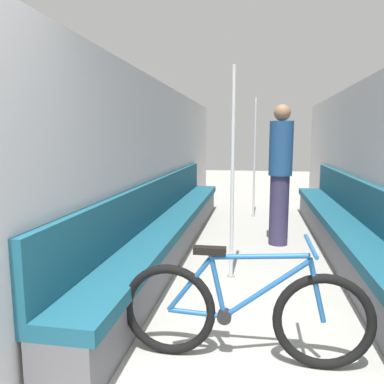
# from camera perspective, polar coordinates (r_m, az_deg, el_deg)

# --- Properties ---
(wall_left) EXTENTS (0.10, 9.88, 2.10)m
(wall_left) POSITION_cam_1_polar(r_m,az_deg,el_deg) (4.42, -6.97, 3.69)
(wall_left) COLOR #B2B2B7
(wall_left) RESTS_ON ground
(wall_right) EXTENTS (0.10, 9.88, 2.10)m
(wall_right) POSITION_cam_1_polar(r_m,az_deg,el_deg) (4.43, 26.84, 2.86)
(wall_right) COLOR #B2B2B7
(wall_right) RESTS_ON ground
(bench_seat_row_left) EXTENTS (0.44, 5.62, 0.90)m
(bench_seat_row_left) POSITION_cam_1_polar(r_m,az_deg,el_deg) (4.69, -3.16, -5.28)
(bench_seat_row_left) COLOR #5B5B60
(bench_seat_row_left) RESTS_ON ground
(bench_seat_row_right) EXTENTS (0.44, 5.62, 0.90)m
(bench_seat_row_right) POSITION_cam_1_polar(r_m,az_deg,el_deg) (4.70, 22.59, -5.90)
(bench_seat_row_right) COLOR #5B5B60
(bench_seat_row_right) RESTS_ON ground
(bicycle) EXTENTS (1.56, 0.46, 0.78)m
(bicycle) POSITION_cam_1_polar(r_m,az_deg,el_deg) (2.47, 7.81, -17.72)
(bicycle) COLOR black
(bicycle) RESTS_ON ground
(grab_pole_near) EXTENTS (0.08, 0.08, 2.08)m
(grab_pole_near) POSITION_cam_1_polar(r_m,az_deg,el_deg) (6.68, 9.51, 4.88)
(grab_pole_near) COLOR gray
(grab_pole_near) RESTS_ON ground
(grab_pole_far) EXTENTS (0.08, 0.08, 2.08)m
(grab_pole_far) POSITION_cam_1_polar(r_m,az_deg,el_deg) (3.68, 6.19, 2.19)
(grab_pole_far) COLOR gray
(grab_pole_far) RESTS_ON ground
(passenger_standing) EXTENTS (0.30, 0.30, 1.81)m
(passenger_standing) POSITION_cam_1_polar(r_m,az_deg,el_deg) (4.96, 13.29, 2.79)
(passenger_standing) COLOR #332D4C
(passenger_standing) RESTS_ON ground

